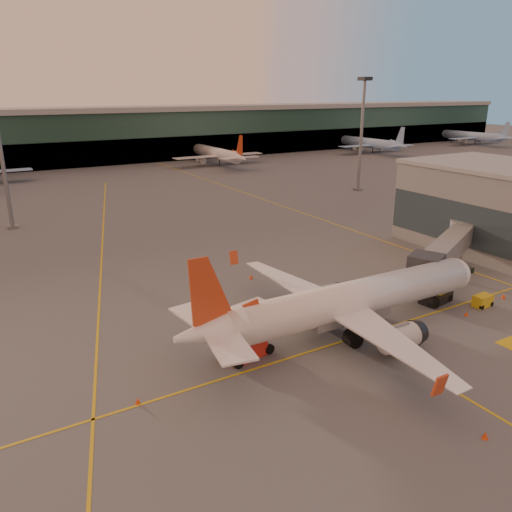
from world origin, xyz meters
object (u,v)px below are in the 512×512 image
main_airplane (346,302)px  gpu_cart (483,301)px  catering_truck (243,330)px  pushback_tug (436,295)px

main_airplane → gpu_cart: size_ratio=15.11×
catering_truck → pushback_tug: size_ratio=1.51×
main_airplane → pushback_tug: bearing=4.5°
catering_truck → pushback_tug: catering_truck is taller
catering_truck → pushback_tug: bearing=-12.6°
main_airplane → gpu_cart: bearing=-7.2°
main_airplane → pushback_tug: size_ratio=8.23×
main_airplane → gpu_cart: main_airplane is taller
main_airplane → catering_truck: main_airplane is taller
main_airplane → catering_truck: size_ratio=5.44×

